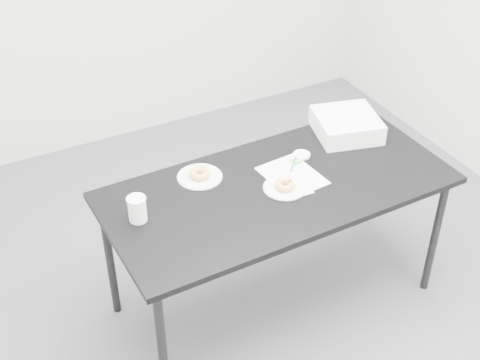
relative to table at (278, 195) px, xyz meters
name	(u,v)px	position (x,y,z in m)	size (l,w,h in m)	color
floor	(247,308)	(-0.16, 0.00, -0.71)	(4.00, 4.00, 0.00)	#45454A
table	(278,195)	(0.00, 0.00, 0.00)	(1.71, 0.83, 0.77)	black
scorecard	(292,176)	(0.10, 0.04, 0.06)	(0.24, 0.31, 0.00)	white
logo_patch	(296,162)	(0.18, 0.13, 0.06)	(0.05, 0.05, 0.00)	green
pen	(294,163)	(0.16, 0.12, 0.07)	(0.01, 0.01, 0.14)	#0C8766
napkin	(294,188)	(0.05, -0.06, 0.06)	(0.14, 0.14, 0.00)	white
plate_near	(285,188)	(0.01, -0.04, 0.06)	(0.21, 0.21, 0.01)	white
donut_near	(285,185)	(0.01, -0.04, 0.08)	(0.10, 0.10, 0.03)	#D68E43
plate_far	(200,177)	(-0.31, 0.23, 0.06)	(0.22, 0.22, 0.01)	white
donut_far	(200,173)	(-0.31, 0.23, 0.08)	(0.10, 0.10, 0.03)	#D68E43
coffee_cup	(137,209)	(-0.69, 0.06, 0.12)	(0.08, 0.08, 0.12)	white
cup_lid	(302,155)	(0.23, 0.16, 0.06)	(0.09, 0.09, 0.01)	white
bakery_box	(346,125)	(0.56, 0.24, 0.11)	(0.32, 0.32, 0.11)	white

